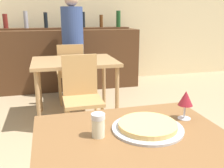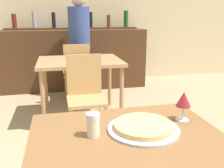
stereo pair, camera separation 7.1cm
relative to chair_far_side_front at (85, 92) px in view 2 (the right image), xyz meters
name	(u,v)px [view 2 (the right image)]	position (x,y,z in m)	size (l,w,h in m)	color
wall_back	(71,11)	(0.03, 2.57, 0.87)	(8.00, 0.05, 2.80)	beige
dining_table_near	(127,155)	(0.03, -1.53, 0.14)	(0.92, 0.71, 0.78)	brown
dining_table_far	(80,67)	(0.00, 0.59, 0.16)	(1.05, 0.84, 0.78)	#A87F51
bar_counter	(75,59)	(0.03, 2.06, 0.01)	(2.60, 0.56, 1.08)	#4C2D19
bar_back_shelf	(73,25)	(0.03, 2.20, 0.62)	(2.39, 0.24, 0.34)	#4C2D19
chair_far_side_front	(85,92)	(0.00, 0.00, 0.00)	(0.40, 0.40, 0.92)	tan
chair_far_side_back	(77,69)	(0.00, 1.17, 0.00)	(0.40, 0.40, 0.92)	tan
pizza_tray	(143,127)	(0.12, -1.50, 0.26)	(0.36, 0.36, 0.04)	#B7B7BC
cheese_shaker	(93,125)	(-0.13, -1.51, 0.30)	(0.06, 0.06, 0.11)	beige
person_standing	(80,43)	(0.08, 1.48, 0.37)	(0.34, 0.34, 1.66)	#2D2D38
wine_glass	(184,100)	(0.37, -1.43, 0.36)	(0.08, 0.08, 0.16)	silver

